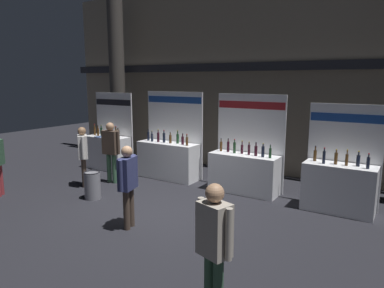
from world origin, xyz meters
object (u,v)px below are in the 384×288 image
(exhibitor_booth_1, at_px, (169,157))
(visitor_1, at_px, (111,147))
(exhibitor_booth_0, at_px, (109,149))
(trash_bin, at_px, (92,185))
(exhibitor_booth_3, at_px, (339,184))
(visitor_5, at_px, (83,151))
(exhibitor_booth_2, at_px, (245,169))
(visitor_6, at_px, (128,180))
(visitor_2, at_px, (214,239))

(exhibitor_booth_1, height_order, visitor_1, exhibitor_booth_1)
(exhibitor_booth_0, relative_size, exhibitor_booth_1, 0.97)
(trash_bin, bearing_deg, exhibitor_booth_3, 23.82)
(trash_bin, bearing_deg, visitor_1, 115.35)
(visitor_5, bearing_deg, exhibitor_booth_1, -87.91)
(exhibitor_booth_0, distance_m, exhibitor_booth_3, 6.88)
(exhibitor_booth_2, relative_size, visitor_6, 1.53)
(exhibitor_booth_3, height_order, visitor_6, exhibitor_booth_3)
(exhibitor_booth_2, bearing_deg, trash_bin, -139.77)
(visitor_1, bearing_deg, exhibitor_booth_1, 44.21)
(visitor_1, bearing_deg, exhibitor_booth_0, 132.67)
(exhibitor_booth_1, relative_size, trash_bin, 3.75)
(exhibitor_booth_3, xyz_separation_m, visitor_1, (-5.68, -1.03, 0.39))
(exhibitor_booth_2, height_order, visitor_5, exhibitor_booth_2)
(exhibitor_booth_3, bearing_deg, exhibitor_booth_2, 176.07)
(visitor_2, height_order, visitor_6, visitor_2)
(visitor_1, height_order, visitor_5, visitor_1)
(exhibitor_booth_3, bearing_deg, visitor_1, -169.68)
(exhibitor_booth_0, distance_m, exhibitor_booth_1, 2.26)
(exhibitor_booth_0, bearing_deg, exhibitor_booth_1, 3.67)
(exhibitor_booth_0, bearing_deg, trash_bin, -52.23)
(visitor_2, relative_size, visitor_5, 1.04)
(trash_bin, relative_size, visitor_6, 0.41)
(visitor_2, bearing_deg, visitor_6, 169.13)
(exhibitor_booth_0, bearing_deg, visitor_5, -64.16)
(exhibitor_booth_1, height_order, exhibitor_booth_3, exhibitor_booth_1)
(exhibitor_booth_0, height_order, visitor_2, exhibitor_booth_0)
(visitor_2, xyz_separation_m, visitor_6, (-2.62, 1.41, -0.04))
(exhibitor_booth_1, bearing_deg, visitor_2, -49.12)
(exhibitor_booth_0, distance_m, visitor_2, 7.75)
(exhibitor_booth_1, distance_m, trash_bin, 2.51)
(exhibitor_booth_0, xyz_separation_m, visitor_5, (0.84, -1.73, 0.32))
(visitor_5, relative_size, visitor_6, 1.00)
(visitor_6, bearing_deg, exhibitor_booth_3, 119.35)
(visitor_2, bearing_deg, exhibitor_booth_2, 127.24)
(visitor_1, bearing_deg, trash_bin, -70.03)
(visitor_2, bearing_deg, trash_bin, 171.28)
(trash_bin, bearing_deg, visitor_5, 148.77)
(visitor_6, bearing_deg, visitor_1, -143.55)
(exhibitor_booth_2, distance_m, trash_bin, 3.74)
(exhibitor_booth_0, height_order, exhibitor_booth_3, exhibitor_booth_0)
(trash_bin, height_order, visitor_6, visitor_6)
(exhibitor_booth_0, distance_m, exhibitor_booth_2, 4.63)
(visitor_1, bearing_deg, exhibitor_booth_2, 13.78)
(exhibitor_booth_0, xyz_separation_m, exhibitor_booth_1, (2.25, 0.14, 0.00))
(trash_bin, bearing_deg, visitor_6, -23.06)
(exhibitor_booth_2, bearing_deg, exhibitor_booth_1, 179.03)
(exhibitor_booth_1, bearing_deg, visitor_5, -127.11)
(exhibitor_booth_2, bearing_deg, exhibitor_booth_3, -3.93)
(exhibitor_booth_1, relative_size, exhibitor_booth_2, 1.01)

